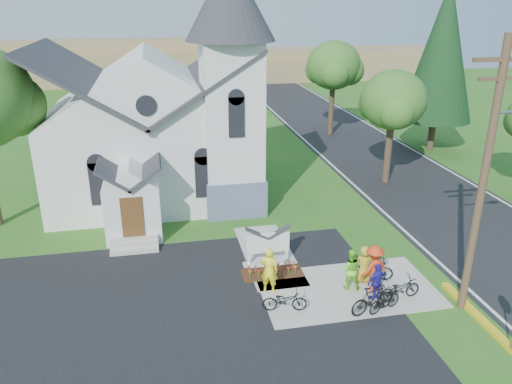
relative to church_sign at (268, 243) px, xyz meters
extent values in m
plane|color=#2B621C|center=(1.20, -3.20, -1.03)|extent=(120.00, 120.00, 0.00)
cube|color=black|center=(-5.80, -5.20, -1.02)|extent=(20.00, 16.00, 0.02)
cube|color=black|center=(11.20, 11.80, -1.02)|extent=(8.00, 90.00, 0.02)
cube|color=#ABA79B|center=(2.70, -2.70, -1.00)|extent=(7.00, 4.00, 0.05)
cube|color=white|center=(-4.80, 9.80, 1.47)|extent=(11.00, 9.00, 5.00)
cube|color=slate|center=(-0.50, 6.50, -0.03)|extent=(3.20, 3.20, 2.00)
cube|color=white|center=(-0.50, 6.50, 3.47)|extent=(3.00, 3.00, 9.00)
cube|color=white|center=(-5.80, 4.10, 0.37)|extent=(2.60, 2.40, 2.80)
cube|color=#563418|center=(-5.80, 2.87, 0.47)|extent=(1.00, 0.10, 2.00)
cube|color=#ABA79B|center=(0.00, 0.00, -0.98)|extent=(2.20, 0.40, 0.10)
cube|color=white|center=(-0.85, 0.00, -0.48)|extent=(0.12, 0.12, 1.00)
cube|color=white|center=(0.85, 0.00, -0.48)|extent=(0.12, 0.12, 1.00)
cube|color=white|center=(0.00, 0.00, 0.02)|extent=(1.90, 0.14, 0.90)
cube|color=#3C2510|center=(0.00, -0.90, -0.99)|extent=(2.60, 1.10, 0.07)
cylinder|color=#453222|center=(6.50, -4.70, 3.97)|extent=(0.28, 0.28, 10.00)
cube|color=#453222|center=(6.50, -4.70, 8.17)|extent=(2.20, 0.14, 0.14)
cube|color=#453222|center=(6.50, -4.70, 7.57)|extent=(1.60, 0.12, 0.12)
cylinder|color=#3D2F21|center=(9.70, 8.80, 1.00)|extent=(0.44, 0.44, 4.05)
ellipsoid|color=#355E20|center=(9.70, 8.80, 4.22)|extent=(4.00, 4.00, 3.60)
cylinder|color=#3D2F21|center=(10.20, 20.80, 1.22)|extent=(0.44, 0.44, 4.50)
ellipsoid|color=#355E20|center=(10.20, 20.80, 4.79)|extent=(4.40, 4.40, 3.96)
cylinder|color=#3D2F21|center=(16.20, 14.80, 0.17)|extent=(0.50, 0.50, 2.40)
cone|color=black|center=(16.20, 14.80, 6.37)|extent=(5.20, 5.20, 10.00)
cube|color=#8B6F4D|center=(7.20, 52.80, 0.97)|extent=(60.00, 8.00, 4.00)
cube|color=#8B6F4D|center=(-8.80, 54.80, 1.77)|extent=(30.00, 6.00, 5.60)
cube|color=#8B6F4D|center=(23.20, 50.80, 0.47)|extent=(25.00, 6.00, 3.00)
imported|color=yellow|center=(-0.45, -2.22, -0.02)|extent=(0.82, 0.71, 1.91)
imported|color=black|center=(-0.18, -3.63, -0.54)|extent=(1.75, 0.88, 0.88)
imported|color=#6FE72B|center=(2.78, -2.65, -0.11)|extent=(1.01, 0.90, 1.74)
imported|color=black|center=(2.97, -4.40, -0.41)|extent=(1.96, 0.98, 1.13)
imported|color=#2720A4|center=(3.49, -3.59, -0.21)|extent=(0.97, 0.62, 1.53)
imported|color=black|center=(3.92, -2.17, -0.51)|extent=(1.87, 1.14, 0.93)
imported|color=red|center=(3.64, -2.92, -0.01)|extent=(1.41, 1.07, 1.94)
imported|color=black|center=(3.46, -4.40, -0.52)|extent=(1.59, 0.95, 0.92)
imported|color=gold|center=(3.52, -2.29, -0.17)|extent=(0.90, 0.70, 1.61)
imported|color=black|center=(4.38, -3.78, -0.51)|extent=(1.85, 0.87, 0.93)
camera|label=1|loc=(-4.37, -18.92, 9.99)|focal=35.00mm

